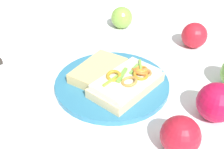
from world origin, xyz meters
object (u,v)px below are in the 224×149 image
object	(u,v)px
plate	(112,83)
apple_4	(180,136)
apple_2	(122,18)
bread_slice_side	(99,70)
apple_0	(194,35)
apple_1	(217,102)
sandwich	(127,82)

from	to	relation	value
plate	apple_4	bearing A→B (deg)	114.52
plate	apple_2	xyz separation A→B (m)	(-0.07, -0.32, 0.03)
apple_2	apple_4	world-z (taller)	apple_4
plate	apple_2	distance (m)	0.33
bread_slice_side	apple_0	xyz separation A→B (m)	(-0.29, -0.13, 0.01)
apple_1	apple_4	xyz separation A→B (m)	(0.10, 0.07, -0.00)
apple_4	sandwich	bearing A→B (deg)	-69.85
apple_2	apple_4	distance (m)	0.53
apple_4	apple_0	bearing A→B (deg)	-114.16
plate	apple_2	size ratio (longest dim) A/B	3.89
plate	sandwich	bearing A→B (deg)	133.46
apple_0	sandwich	bearing A→B (deg)	39.61
plate	sandwich	world-z (taller)	sandwich
apple_0	apple_1	world-z (taller)	apple_1
sandwich	apple_1	distance (m)	0.20
sandwich	apple_4	distance (m)	0.19
sandwich	apple_1	xyz separation A→B (m)	(-0.17, 0.11, 0.01)
sandwich	apple_1	world-z (taller)	apple_1
sandwich	bread_slice_side	world-z (taller)	sandwich
plate	sandwich	xyz separation A→B (m)	(-0.03, 0.03, 0.02)
bread_slice_side	apple_2	distance (m)	0.30
apple_0	apple_1	distance (m)	0.30
apple_1	apple_0	bearing A→B (deg)	-102.46
bread_slice_side	sandwich	bearing A→B (deg)	82.62
apple_1	bread_slice_side	bearing A→B (deg)	-36.95
sandwich	apple_1	bearing A→B (deg)	106.34
apple_0	apple_1	xyz separation A→B (m)	(0.07, 0.30, 0.00)
bread_slice_side	apple_4	bearing A→B (deg)	67.35
plate	apple_0	distance (m)	0.31
sandwich	apple_2	world-z (taller)	apple_2
bread_slice_side	apple_4	xyz separation A→B (m)	(-0.13, 0.24, 0.01)
apple_0	apple_4	size ratio (longest dim) A/B	1.01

